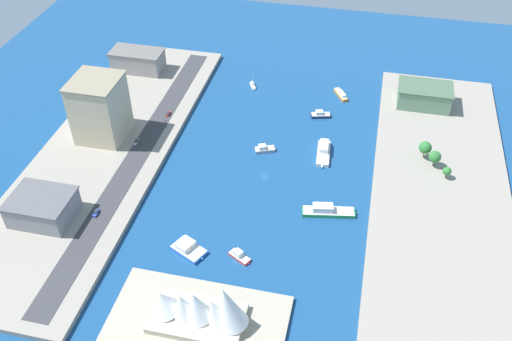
{
  "coord_description": "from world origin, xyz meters",
  "views": [
    {
      "loc": [
        -45.67,
        225.32,
        198.17
      ],
      "look_at": [
        4.92,
        0.1,
        2.55
      ],
      "focal_mm": 39.39,
      "sensor_mm": 36.0,
      "label": 1
    }
  ],
  "objects": [
    {
      "name": "opera_landmark",
      "position": [
        5.93,
        97.68,
        10.49
      ],
      "size": [
        42.93,
        21.74,
        24.57
      ],
      "color": "#BCAD93",
      "rests_on": "peninsula_point"
    },
    {
      "name": "yacht_sleek_gray",
      "position": [
        4.6,
        -20.95,
        1.4
      ],
      "size": [
        12.73,
        8.59,
        4.02
      ],
      "color": "#999EA3",
      "rests_on": "ground_plane"
    },
    {
      "name": "catamaran_blue",
      "position": [
        23.86,
        60.74,
        1.73
      ],
      "size": [
        18.52,
        15.41,
        4.66
      ],
      "color": "blue",
      "rests_on": "ground_plane"
    },
    {
      "name": "tugboat_red",
      "position": [
        -0.56,
        59.55,
        1.29
      ],
      "size": [
        11.64,
        9.05,
        3.84
      ],
      "color": "red",
      "rests_on": "ground_plane"
    },
    {
      "name": "traffic_light_waterfront",
      "position": [
        64.5,
        -25.06,
        7.14
      ],
      "size": [
        0.36,
        0.36,
        6.5
      ],
      "color": "black",
      "rests_on": "quay_east"
    },
    {
      "name": "park_tree_cluster",
      "position": [
        -86.62,
        -26.28,
        9.13
      ],
      "size": [
        17.23,
        20.74,
        10.4
      ],
      "color": "brown",
      "rests_on": "quay_west"
    },
    {
      "name": "office_block_beige",
      "position": [
        97.84,
        -12.16,
        21.05
      ],
      "size": [
        26.46,
        28.15,
        36.44
      ],
      "color": "#C6B793",
      "rests_on": "quay_east"
    },
    {
      "name": "patrol_launch_navy",
      "position": [
        -21.93,
        -61.85,
        1.39
      ],
      "size": [
        13.39,
        7.66,
        4.09
      ],
      "color": "#1E284C",
      "rests_on": "ground_plane"
    },
    {
      "name": "terminal_long_green",
      "position": [
        -82.77,
        -85.42,
        9.19
      ],
      "size": [
        32.97,
        21.47,
        12.71
      ],
      "color": "slate",
      "rests_on": "quay_west"
    },
    {
      "name": "quay_west",
      "position": [
        -92.15,
        0.0,
        1.4
      ],
      "size": [
        70.0,
        240.0,
        2.8
      ],
      "primitive_type": "cube",
      "color": "gray",
      "rests_on": "ground_plane"
    },
    {
      "name": "warehouse_low_gray",
      "position": [
        98.08,
        57.23,
        9.16
      ],
      "size": [
        29.65,
        24.19,
        12.65
      ],
      "color": "gray",
      "rests_on": "quay_east"
    },
    {
      "name": "sedan_silver",
      "position": [
        76.85,
        -8.21,
        3.71
      ],
      "size": [
        1.97,
        5.19,
        1.53
      ],
      "color": "black",
      "rests_on": "road_strip"
    },
    {
      "name": "ground_plane",
      "position": [
        0.0,
        0.0,
        0.0
      ],
      "size": [
        440.0,
        440.0,
        0.0
      ],
      "primitive_type": "plane",
      "color": "navy"
    },
    {
      "name": "road_strip",
      "position": [
        72.07,
        0.0,
        2.88
      ],
      "size": [
        12.15,
        228.0,
        0.15
      ],
      "primitive_type": "cube",
      "color": "#38383D",
      "rests_on": "quay_east"
    },
    {
      "name": "water_taxi_orange",
      "position": [
        -31.67,
        -87.96,
        1.34
      ],
      "size": [
        10.55,
        15.44,
        3.47
      ],
      "color": "orange",
      "rests_on": "ground_plane"
    },
    {
      "name": "carpark_squat_concrete",
      "position": [
        106.46,
        -86.57,
        9.84
      ],
      "size": [
        34.98,
        18.09,
        14.01
      ],
      "color": "gray",
      "rests_on": "quay_east"
    },
    {
      "name": "ferry_white_commuter",
      "position": [
        -28.5,
        -25.12,
        1.94
      ],
      "size": [
        8.52,
        23.77,
        5.32
      ],
      "color": "silver",
      "rests_on": "ground_plane"
    },
    {
      "name": "peninsula_point",
      "position": [
        7.64,
        97.68,
        1.0
      ],
      "size": [
        73.45,
        40.65,
        2.0
      ],
      "primitive_type": "cube",
      "color": "#A89E89",
      "rests_on": "ground_plane"
    },
    {
      "name": "hatchback_blue",
      "position": [
        74.47,
        50.12,
        3.77
      ],
      "size": [
        2.12,
        5.15,
        1.67
      ],
      "color": "black",
      "rests_on": "road_strip"
    },
    {
      "name": "ferry_green_doubledeck",
      "position": [
        -36.33,
        21.97,
        1.92
      ],
      "size": [
        28.03,
        11.28,
        5.5
      ],
      "color": "#2D8C4C",
      "rests_on": "ground_plane"
    },
    {
      "name": "quay_east",
      "position": [
        92.15,
        0.0,
        1.4
      ],
      "size": [
        70.0,
        240.0,
        2.8
      ],
      "primitive_type": "cube",
      "color": "gray",
      "rests_on": "ground_plane"
    },
    {
      "name": "sailboat_small_white",
      "position": [
        26.44,
        -86.3,
        1.07
      ],
      "size": [
        5.74,
        9.26,
        10.61
      ],
      "color": "white",
      "rests_on": "ground_plane"
    },
    {
      "name": "pickup_red",
      "position": [
        68.62,
        -39.29,
        3.7
      ],
      "size": [
        1.82,
        4.74,
        1.53
      ],
      "color": "black",
      "rests_on": "road_strip"
    }
  ]
}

